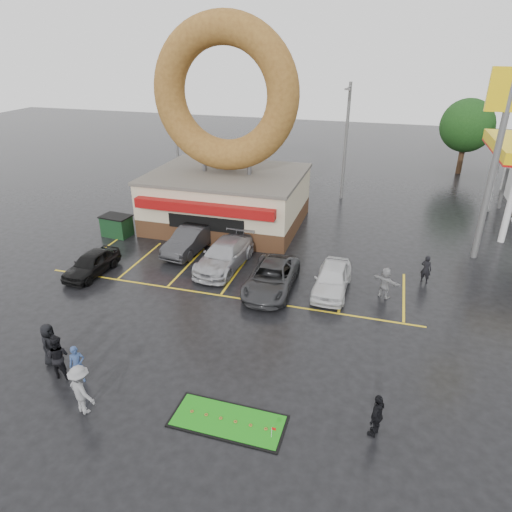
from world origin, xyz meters
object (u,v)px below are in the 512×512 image
(car_dgrey, at_px, (190,240))
(car_silver, at_px, (225,255))
(streetlight_mid, at_px, (346,140))
(person_blue, at_px, (77,365))
(car_grey, at_px, (271,278))
(car_black, at_px, (92,263))
(streetlight_left, at_px, (176,132))
(donut_shop, at_px, (226,161))
(person_cameraman, at_px, (377,415))
(shell_sign, at_px, (502,132))
(putting_green, at_px, (228,421))
(dumpster, at_px, (117,226))
(car_white, at_px, (332,279))

(car_dgrey, relative_size, car_silver, 0.89)
(streetlight_mid, bearing_deg, person_blue, -105.29)
(person_blue, bearing_deg, streetlight_mid, 33.74)
(car_grey, bearing_deg, car_black, -174.92)
(streetlight_mid, bearing_deg, streetlight_left, -175.91)
(donut_shop, bearing_deg, car_dgrey, -97.41)
(car_grey, bearing_deg, person_cameraman, -56.83)
(shell_sign, distance_m, car_grey, 14.53)
(putting_green, bearing_deg, streetlight_mid, 88.30)
(car_black, height_order, putting_green, car_black)
(dumpster, bearing_deg, car_dgrey, -2.79)
(streetlight_left, xyz_separation_m, car_grey, (12.33, -15.17, -4.09))
(car_grey, bearing_deg, car_white, 12.37)
(streetlight_mid, height_order, person_cameraman, streetlight_mid)
(shell_sign, distance_m, car_dgrey, 18.36)
(car_grey, distance_m, car_white, 3.13)
(car_white, bearing_deg, putting_green, -101.20)
(shell_sign, relative_size, car_dgrey, 2.31)
(donut_shop, distance_m, dumpster, 8.45)
(dumpster, bearing_deg, car_grey, -13.51)
(shell_sign, height_order, car_black, shell_sign)
(streetlight_mid, bearing_deg, dumpster, -137.91)
(car_silver, distance_m, person_blue, 10.91)
(donut_shop, xyz_separation_m, car_black, (-4.64, -9.35, -3.82))
(shell_sign, bearing_deg, person_blue, -134.42)
(streetlight_mid, bearing_deg, shell_sign, -44.73)
(donut_shop, xyz_separation_m, shell_sign, (16.00, -0.97, 2.91))
(car_black, relative_size, car_white, 0.90)
(car_dgrey, xyz_separation_m, person_blue, (0.78, -12.19, 0.04))
(streetlight_left, distance_m, person_cameraman, 29.94)
(car_black, relative_size, car_grey, 0.76)
(car_silver, height_order, dumpster, car_silver)
(person_cameraman, bearing_deg, donut_shop, -124.88)
(car_white, bearing_deg, donut_shop, 139.03)
(car_black, relative_size, car_dgrey, 0.83)
(car_grey, xyz_separation_m, person_blue, (-5.19, -8.93, 0.10))
(streetlight_mid, height_order, car_white, streetlight_mid)
(car_dgrey, bearing_deg, person_cameraman, -37.36)
(person_blue, bearing_deg, dumpster, 75.36)
(putting_green, bearing_deg, car_white, 77.98)
(putting_green, bearing_deg, streetlight_left, 118.47)
(car_black, xyz_separation_m, car_grey, (9.97, 1.12, 0.05))
(streetlight_mid, height_order, putting_green, streetlight_mid)
(car_white, xyz_separation_m, dumpster, (-14.70, 3.39, -0.07))
(streetlight_mid, relative_size, car_grey, 1.81)
(car_silver, distance_m, car_white, 6.35)
(donut_shop, relative_size, car_grey, 2.71)
(streetlight_mid, bearing_deg, car_dgrey, -120.63)
(car_black, relative_size, car_silver, 0.73)
(streetlight_left, bearing_deg, dumpster, -86.51)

